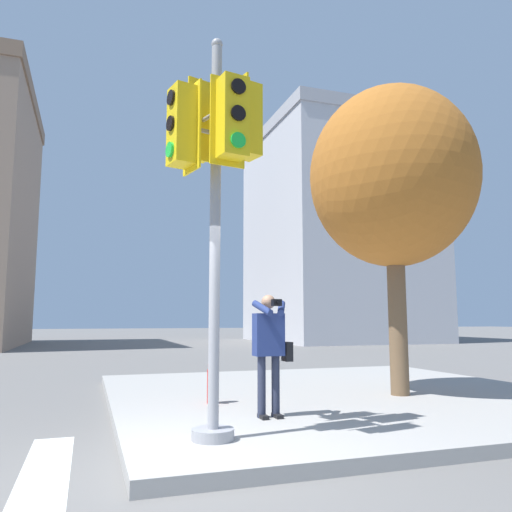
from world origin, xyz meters
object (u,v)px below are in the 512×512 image
at_px(person_photographer, 270,344).
at_px(street_tree, 393,178).
at_px(fire_hydrant, 213,382).
at_px(traffic_signal_pole, 215,157).

distance_m(person_photographer, street_tree, 4.18).
height_order(person_photographer, fire_hydrant, person_photographer).
relative_size(person_photographer, fire_hydrant, 2.51).
bearing_deg(traffic_signal_pole, person_photographer, 43.65).
bearing_deg(person_photographer, street_tree, 22.12).
height_order(street_tree, fire_hydrant, street_tree).
xyz_separation_m(traffic_signal_pole, street_tree, (3.84, 2.12, 0.69)).
relative_size(traffic_signal_pole, fire_hydrant, 7.12).
bearing_deg(fire_hydrant, street_tree, -3.55).
bearing_deg(traffic_signal_pole, street_tree, 28.96).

